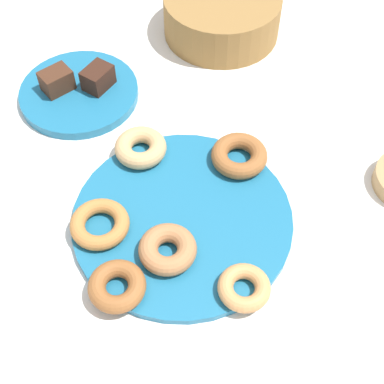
{
  "coord_description": "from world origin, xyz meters",
  "views": [
    {
      "loc": [
        0.25,
        -0.41,
        0.73
      ],
      "look_at": [
        0.0,
        0.03,
        0.04
      ],
      "focal_mm": 52.25,
      "sensor_mm": 36.0,
      "label": 1
    }
  ],
  "objects_px": {
    "donut_0": "(100,224)",
    "donut_5": "(117,286)",
    "donut_4": "(141,148)",
    "cake_plate": "(79,93)",
    "brownie_near": "(57,81)",
    "brownie_far": "(98,78)",
    "donut_plate": "(182,219)",
    "basket": "(222,15)",
    "donut_1": "(244,288)",
    "donut_2": "(168,249)",
    "donut_3": "(239,156)"
  },
  "relations": [
    {
      "from": "donut_0",
      "to": "donut_5",
      "type": "height_order",
      "value": "donut_5"
    },
    {
      "from": "donut_4",
      "to": "cake_plate",
      "type": "height_order",
      "value": "donut_4"
    },
    {
      "from": "brownie_near",
      "to": "brownie_far",
      "type": "height_order",
      "value": "same"
    },
    {
      "from": "donut_plate",
      "to": "basket",
      "type": "relative_size",
      "value": 1.47
    },
    {
      "from": "donut_5",
      "to": "cake_plate",
      "type": "relative_size",
      "value": 0.38
    },
    {
      "from": "brownie_far",
      "to": "basket",
      "type": "height_order",
      "value": "basket"
    },
    {
      "from": "donut_1",
      "to": "donut_5",
      "type": "distance_m",
      "value": 0.18
    },
    {
      "from": "donut_plate",
      "to": "brownie_far",
      "type": "distance_m",
      "value": 0.33
    },
    {
      "from": "donut_5",
      "to": "basket",
      "type": "relative_size",
      "value": 0.35
    },
    {
      "from": "donut_0",
      "to": "donut_1",
      "type": "distance_m",
      "value": 0.24
    },
    {
      "from": "donut_2",
      "to": "brownie_far",
      "type": "height_order",
      "value": "brownie_far"
    },
    {
      "from": "donut_5",
      "to": "basket",
      "type": "bearing_deg",
      "value": 104.58
    },
    {
      "from": "donut_plate",
      "to": "brownie_far",
      "type": "bearing_deg",
      "value": 148.67
    },
    {
      "from": "donut_4",
      "to": "brownie_far",
      "type": "distance_m",
      "value": 0.18
    },
    {
      "from": "donut_plate",
      "to": "brownie_far",
      "type": "relative_size",
      "value": 6.39
    },
    {
      "from": "donut_0",
      "to": "donut_5",
      "type": "distance_m",
      "value": 0.11
    },
    {
      "from": "donut_2",
      "to": "donut_5",
      "type": "height_order",
      "value": "donut_2"
    },
    {
      "from": "donut_2",
      "to": "cake_plate",
      "type": "relative_size",
      "value": 0.39
    },
    {
      "from": "donut_0",
      "to": "donut_2",
      "type": "relative_size",
      "value": 1.05
    },
    {
      "from": "donut_0",
      "to": "donut_2",
      "type": "distance_m",
      "value": 0.11
    },
    {
      "from": "donut_plate",
      "to": "donut_4",
      "type": "relative_size",
      "value": 3.95
    },
    {
      "from": "donut_4",
      "to": "brownie_far",
      "type": "bearing_deg",
      "value": 148.53
    },
    {
      "from": "donut_0",
      "to": "donut_4",
      "type": "distance_m",
      "value": 0.16
    },
    {
      "from": "donut_1",
      "to": "basket",
      "type": "xyz_separation_m",
      "value": [
        -0.31,
        0.51,
        0.02
      ]
    },
    {
      "from": "donut_3",
      "to": "basket",
      "type": "height_order",
      "value": "basket"
    },
    {
      "from": "donut_3",
      "to": "donut_1",
      "type": "bearing_deg",
      "value": -61.04
    },
    {
      "from": "donut_4",
      "to": "brownie_near",
      "type": "distance_m",
      "value": 0.22
    },
    {
      "from": "donut_plate",
      "to": "donut_2",
      "type": "distance_m",
      "value": 0.07
    },
    {
      "from": "donut_plate",
      "to": "cake_plate",
      "type": "height_order",
      "value": "cake_plate"
    },
    {
      "from": "donut_5",
      "to": "cake_plate",
      "type": "height_order",
      "value": "donut_5"
    },
    {
      "from": "cake_plate",
      "to": "basket",
      "type": "distance_m",
      "value": 0.33
    },
    {
      "from": "donut_4",
      "to": "cake_plate",
      "type": "distance_m",
      "value": 0.19
    },
    {
      "from": "cake_plate",
      "to": "brownie_far",
      "type": "xyz_separation_m",
      "value": [
        0.03,
        0.03,
        0.03
      ]
    },
    {
      "from": "donut_0",
      "to": "brownie_near",
      "type": "distance_m",
      "value": 0.32
    },
    {
      "from": "donut_1",
      "to": "donut_2",
      "type": "xyz_separation_m",
      "value": [
        -0.12,
        -0.0,
        0.0
      ]
    },
    {
      "from": "donut_3",
      "to": "donut_5",
      "type": "relative_size",
      "value": 1.13
    },
    {
      "from": "brownie_near",
      "to": "donut_4",
      "type": "bearing_deg",
      "value": -13.29
    },
    {
      "from": "donut_plate",
      "to": "basket",
      "type": "distance_m",
      "value": 0.47
    },
    {
      "from": "cake_plate",
      "to": "donut_4",
      "type": "bearing_deg",
      "value": -20.27
    },
    {
      "from": "donut_plate",
      "to": "donut_4",
      "type": "distance_m",
      "value": 0.15
    },
    {
      "from": "donut_0",
      "to": "donut_4",
      "type": "xyz_separation_m",
      "value": [
        -0.03,
        0.16,
        0.0
      ]
    },
    {
      "from": "brownie_near",
      "to": "basket",
      "type": "height_order",
      "value": "basket"
    },
    {
      "from": "donut_2",
      "to": "donut_4",
      "type": "bearing_deg",
      "value": 134.53
    },
    {
      "from": "donut_0",
      "to": "brownie_far",
      "type": "height_order",
      "value": "brownie_far"
    },
    {
      "from": "cake_plate",
      "to": "brownie_near",
      "type": "xyz_separation_m",
      "value": [
        -0.03,
        -0.02,
        0.03
      ]
    },
    {
      "from": "donut_5",
      "to": "brownie_far",
      "type": "bearing_deg",
      "value": 129.3
    },
    {
      "from": "donut_2",
      "to": "brownie_near",
      "type": "xyz_separation_m",
      "value": [
        -0.36,
        0.19,
        0.01
      ]
    },
    {
      "from": "donut_1",
      "to": "brownie_near",
      "type": "distance_m",
      "value": 0.52
    },
    {
      "from": "donut_0",
      "to": "donut_1",
      "type": "relative_size",
      "value": 1.2
    },
    {
      "from": "donut_5",
      "to": "donut_1",
      "type": "bearing_deg",
      "value": 29.64
    }
  ]
}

